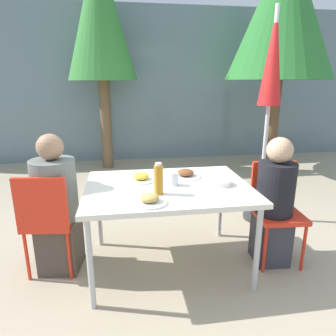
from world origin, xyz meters
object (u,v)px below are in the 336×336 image
Objects in this scene: person_left at (57,209)px; closed_umbrella at (271,77)px; salad_bowl at (220,182)px; tree_behind_left at (283,10)px; chair_left at (48,216)px; bottle at (159,179)px; chair_right at (276,203)px; person_right at (274,205)px; drinking_cup at (174,179)px; tree_behind_right at (100,16)px.

person_left is 2.48m from closed_umbrella.
tree_behind_left is at bearing 55.72° from salad_bowl.
salad_bowl is at bearing 0.19° from person_left.
bottle is (0.88, -0.22, 0.34)m from chair_left.
tree_behind_left is at bearing 45.32° from person_left.
person_right is at bearing 57.93° from chair_right.
drinking_cup is at bearing 173.84° from salad_bowl.
person_left is 1.91m from chair_right.
person_right is 1.08m from bottle.
drinking_cup is 0.03× the size of tree_behind_right.
tree_behind_left is at bearing 60.60° from closed_umbrella.
tree_behind_left is at bearing 45.60° from chair_left.
salad_bowl is at bearing 9.82° from chair_right.
person_right is (-0.06, -0.08, 0.02)m from chair_right.
person_right is 10.68× the size of drinking_cup.
person_left is 1.38m from salad_bowl.
chair_left is 4.66× the size of salad_bowl.
bottle reaches higher than drinking_cup.
person_left is 4.81× the size of bottle.
tree_behind_right is (-1.87, 2.55, 1.02)m from closed_umbrella.
person_right is at bearing -116.42° from tree_behind_left.
person_left is at bearing -141.29° from tree_behind_left.
bottle is (-1.32, -0.96, -0.75)m from closed_umbrella.
chair_left is 1.07m from drinking_cup.
bottle reaches higher than salad_bowl.
bottle is at bearing -12.90° from person_left.
tree_behind_right is at bearing 107.85° from salad_bowl.
bottle is 4.15m from tree_behind_left.
person_left is at bearing 173.58° from salad_bowl.
closed_umbrella is 3.32m from tree_behind_right.
bottle is at bearing 10.72° from person_right.
person_left is at bearing 160.49° from bottle.
drinking_cup is (-1.17, -0.78, -0.82)m from closed_umbrella.
closed_umbrella is at bearing 23.94° from person_left.
bottle is 0.07× the size of tree_behind_right.
closed_umbrella reaches higher than drinking_cup.
person_right is at bearing 3.62° from chair_left.
closed_umbrella is 0.62× the size of tree_behind_right.
person_left is 1.34× the size of chair_right.
drinking_cup is (1.03, -0.04, 0.28)m from chair_left.
person_right is at bearing -65.03° from tree_behind_right.
salad_bowl is 3.81m from tree_behind_left.
tree_behind_right is at bearing 126.27° from closed_umbrella.
bottle reaches higher than chair_right.
chair_right is at bearing -122.07° from person_right.
person_right reaches higher than salad_bowl.
closed_umbrella is at bearing 36.13° from bottle.
salad_bowl is at bearing 3.42° from chair_left.
tree_behind_left reaches higher than salad_bowl.
person_right is at bearing -4.06° from drinking_cup.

